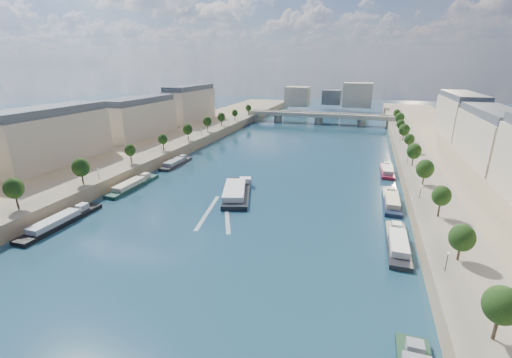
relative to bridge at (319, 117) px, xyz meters
The scene contains 16 objects.
ground 144.71m from the bridge, 90.00° to the right, with size 700.00×700.00×0.00m, color #0C2938.
quay_left 161.57m from the bridge, 116.47° to the right, with size 44.00×520.00×5.00m, color #9E8460.
quay_right 161.57m from the bridge, 63.53° to the right, with size 44.00×520.00×5.00m, color #9E8460.
pave_left 155.45m from the bridge, 111.51° to the right, with size 14.00×520.00×0.10m, color gray.
pave_right 155.45m from the bridge, 68.49° to the right, with size 14.00×520.00×0.10m, color gray.
trees_left 152.95m from the bridge, 111.09° to the right, with size 4.80×268.80×8.26m.
trees_right 145.52m from the bridge, 67.78° to the right, with size 4.80×268.80×8.26m.
lamps_left 163.31m from the bridge, 108.75° to the right, with size 0.36×200.36×4.28m.
lamps_right 149.19m from the bridge, 69.39° to the right, with size 0.36×200.36×4.28m.
buildings_left 157.93m from the bridge, 122.66° to the right, with size 16.00×226.00×23.20m.
skyline 75.58m from the bridge, 87.56° to the left, with size 79.00×42.00×22.00m.
bridge is the anchor object (origin of this frame).
tour_barge 161.38m from the bridge, 92.16° to the right, with size 16.81×30.64×4.00m.
wake 177.95m from the bridge, 91.96° to the right, with size 15.22×25.79×0.04m.
moored_barges_left 206.24m from the bridge, 102.75° to the right, with size 5.00×154.91×3.60m.
moored_barges_right 191.76m from the bridge, 76.27° to the right, with size 5.00×159.81×3.60m.
Camera 1 is at (34.83, -21.41, 43.73)m, focal length 24.00 mm.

